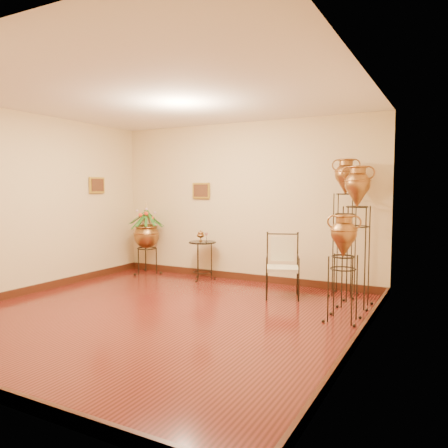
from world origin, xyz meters
The scene contains 8 objects.
ground centered at (0.00, 0.00, 0.00)m, with size 5.00×5.00×0.00m, color maroon.
room_shell centered at (-0.01, 0.01, 1.73)m, with size 5.02×5.02×2.81m.
amphora_tall centered at (1.87, 2.15, 1.07)m, with size 0.50×0.50×2.10m.
amphora_mid centered at (2.15, 1.61, 0.99)m, with size 0.51×0.51×1.97m.
amphora_short centered at (2.15, 0.84, 0.67)m, with size 0.47×0.47×1.34m.
planter_urn centered at (-1.89, 2.15, 0.80)m, with size 0.80×0.80×1.43m.
armchair centered at (1.08, 1.60, 0.48)m, with size 0.68×0.66×0.96m.
side_table centered at (-0.64, 2.15, 0.36)m, with size 0.52×0.52×0.88m.
Camera 1 is at (3.34, -4.51, 1.62)m, focal length 35.00 mm.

